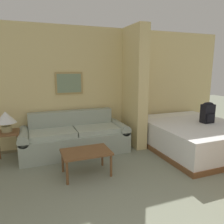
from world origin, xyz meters
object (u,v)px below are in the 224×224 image
table_lamp (6,118)px  bed (192,135)px  coffee_table (86,154)px  backpack (208,112)px  couch (75,138)px

table_lamp → bed: table_lamp is taller
coffee_table → backpack: backpack is taller
coffee_table → bed: bed is taller
coffee_table → table_lamp: size_ratio=2.05×
coffee_table → table_lamp: 1.66m
coffee_table → backpack: 2.76m
couch → bed: size_ratio=0.99×
table_lamp → backpack: backpack is taller
coffee_table → table_lamp: bearing=140.3°
bed → couch: bearing=163.8°
couch → bed: (2.42, -0.71, -0.02)m
table_lamp → backpack: size_ratio=0.86×
backpack → coffee_table: bearing=-175.3°
couch → coffee_table: couch is taller
coffee_table → bed: 2.47m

